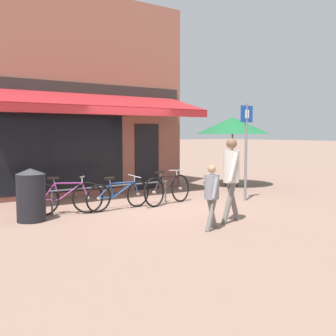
{
  "coord_description": "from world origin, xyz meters",
  "views": [
    {
      "loc": [
        -5.89,
        -8.82,
        1.83
      ],
      "look_at": [
        -0.37,
        -1.36,
        1.05
      ],
      "focal_mm": 45.0,
      "sensor_mm": 36.0,
      "label": 1
    }
  ],
  "objects": [
    {
      "name": "litter_bin",
      "position": [
        -3.06,
        -0.24,
        0.55
      ],
      "size": [
        0.6,
        0.6,
        1.1
      ],
      "color": "black",
      "rests_on": "ground_plane"
    },
    {
      "name": "parking_sign",
      "position": [
        2.5,
        -1.0,
        1.59
      ],
      "size": [
        0.44,
        0.07,
        2.61
      ],
      "color": "slate",
      "rests_on": "ground_plane"
    },
    {
      "name": "bike_rack_rail",
      "position": [
        -0.96,
        0.05,
        0.47
      ],
      "size": [
        3.19,
        0.04,
        0.57
      ],
      "color": "#47494F",
      "rests_on": "ground_plane"
    },
    {
      "name": "pedestrian_child",
      "position": [
        -0.56,
        -3.0,
        0.75
      ],
      "size": [
        0.43,
        0.46,
        1.24
      ],
      "rotation": [
        0.0,
        0.0,
        3.16
      ],
      "color": "slate",
      "rests_on": "ground_plane"
    },
    {
      "name": "shop_front",
      "position": [
        -0.41,
        3.99,
        2.94
      ],
      "size": [
        6.81,
        4.77,
        5.89
      ],
      "color": "#8E5647",
      "rests_on": "ground_plane"
    },
    {
      "name": "ground_plane",
      "position": [
        0.0,
        0.0,
        0.0
      ],
      "size": [
        160.0,
        160.0,
        0.0
      ],
      "primitive_type": "plane",
      "color": "#846656"
    },
    {
      "name": "cafe_parasol",
      "position": [
        4.44,
        1.44,
        2.07
      ],
      "size": [
        2.52,
        2.52,
        2.36
      ],
      "color": "#4C3D2D",
      "rests_on": "ground_plane"
    },
    {
      "name": "bicycle_purple",
      "position": [
        -2.2,
        0.04,
        0.38
      ],
      "size": [
        1.68,
        0.6,
        0.88
      ],
      "rotation": [
        -0.14,
        0.0,
        -0.28
      ],
      "color": "black",
      "rests_on": "ground_plane"
    },
    {
      "name": "pedestrian_adult",
      "position": [
        0.22,
        -2.73,
        1.06
      ],
      "size": [
        0.61,
        0.46,
        1.73
      ],
      "rotation": [
        0.0,
        0.0,
        3.0
      ],
      "color": "slate",
      "rests_on": "ground_plane"
    },
    {
      "name": "bicycle_blue",
      "position": [
        -0.95,
        -0.18,
        0.36
      ],
      "size": [
        1.78,
        0.52,
        0.81
      ],
      "rotation": [
        0.08,
        0.0,
        0.07
      ],
      "color": "black",
      "rests_on": "ground_plane"
    },
    {
      "name": "bicycle_black",
      "position": [
        0.44,
        -0.24,
        0.39
      ],
      "size": [
        1.74,
        0.63,
        0.88
      ],
      "rotation": [
        -0.08,
        0.0,
        0.23
      ],
      "color": "black",
      "rests_on": "ground_plane"
    }
  ]
}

